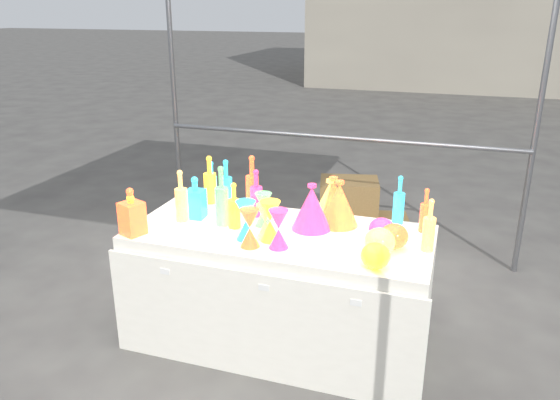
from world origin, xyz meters
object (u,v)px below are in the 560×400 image
(lampshade_0, at_px, (333,199))
(bottle_0, at_px, (210,179))
(hourglass_0, at_px, (250,228))
(globe_0, at_px, (375,257))
(display_table, at_px, (280,287))
(decanter_0, at_px, (132,214))
(cardboard_box_closed, at_px, (349,200))

(lampshade_0, bearing_deg, bottle_0, 173.20)
(hourglass_0, height_order, globe_0, hourglass_0)
(display_table, relative_size, bottle_0, 5.55)
(display_table, xyz_separation_m, globe_0, (0.62, -0.29, 0.44))
(globe_0, height_order, lampshade_0, lampshade_0)
(display_table, xyz_separation_m, decanter_0, (-0.81, -0.30, 0.50))
(display_table, xyz_separation_m, bottle_0, (-0.61, 0.34, 0.54))
(decanter_0, bearing_deg, hourglass_0, 11.26)
(cardboard_box_closed, height_order, lampshade_0, lampshade_0)
(hourglass_0, height_order, lampshade_0, lampshade_0)
(bottle_0, height_order, decanter_0, bottle_0)
(cardboard_box_closed, height_order, bottle_0, bottle_0)
(bottle_0, bearing_deg, lampshade_0, -3.54)
(bottle_0, distance_m, globe_0, 1.39)
(globe_0, xyz_separation_m, lampshade_0, (-0.36, 0.58, 0.08))
(decanter_0, distance_m, lampshade_0, 1.22)
(bottle_0, relative_size, lampshade_0, 1.17)
(globe_0, bearing_deg, lampshade_0, 121.95)
(hourglass_0, xyz_separation_m, globe_0, (0.71, -0.04, -0.05))
(display_table, distance_m, hourglass_0, 0.55)
(decanter_0, xyz_separation_m, hourglass_0, (0.72, 0.05, -0.01))
(decanter_0, bearing_deg, globe_0, 7.32)
(display_table, bearing_deg, globe_0, -25.39)
(decanter_0, height_order, globe_0, decanter_0)
(globe_0, bearing_deg, display_table, 154.61)
(cardboard_box_closed, bearing_deg, bottle_0, -121.14)
(lampshade_0, bearing_deg, decanter_0, -154.22)
(display_table, height_order, cardboard_box_closed, display_table)
(bottle_0, relative_size, hourglass_0, 1.49)
(decanter_0, xyz_separation_m, lampshade_0, (1.07, 0.59, 0.02))
(cardboard_box_closed, distance_m, hourglass_0, 2.53)
(decanter_0, relative_size, globe_0, 1.64)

